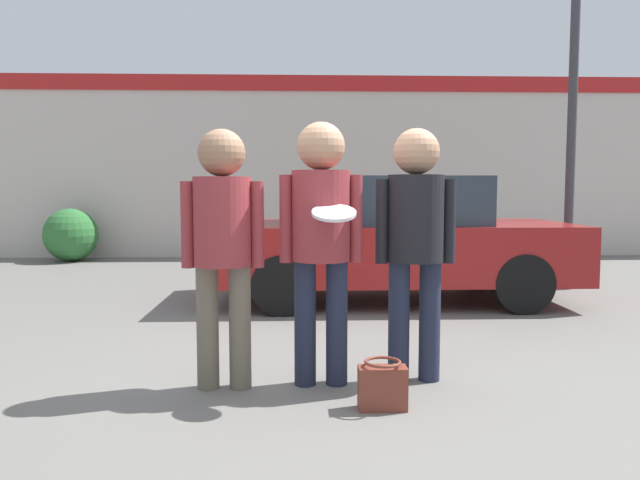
# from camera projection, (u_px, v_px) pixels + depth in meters

# --- Properties ---
(ground_plane) EXTENTS (56.00, 56.00, 0.00)m
(ground_plane) POSITION_uv_depth(u_px,v_px,m) (323.00, 383.00, 4.39)
(ground_plane) COLOR #66635E
(storefront_building) EXTENTS (24.00, 0.22, 3.54)m
(storefront_building) POSITION_uv_depth(u_px,v_px,m) (306.00, 166.00, 12.29)
(storefront_building) COLOR beige
(storefront_building) RESTS_ON ground
(person_left) EXTENTS (0.56, 0.39, 1.76)m
(person_left) POSITION_uv_depth(u_px,v_px,m) (223.00, 233.00, 4.19)
(person_left) COLOR #665B4C
(person_left) RESTS_ON ground
(person_middle_with_frisbee) EXTENTS (0.57, 0.62, 1.82)m
(person_middle_with_frisbee) POSITION_uv_depth(u_px,v_px,m) (321.00, 226.00, 4.26)
(person_middle_with_frisbee) COLOR #1E2338
(person_middle_with_frisbee) RESTS_ON ground
(person_right) EXTENTS (0.56, 0.39, 1.78)m
(person_right) POSITION_uv_depth(u_px,v_px,m) (415.00, 229.00, 4.36)
(person_right) COLOR #1E2338
(person_right) RESTS_ON ground
(parked_car_near) EXTENTS (4.23, 1.96, 1.50)m
(parked_car_near) POSITION_uv_depth(u_px,v_px,m) (390.00, 238.00, 7.56)
(parked_car_near) COLOR maroon
(parked_car_near) RESTS_ON ground
(shrub) EXTENTS (0.98, 0.98, 0.98)m
(shrub) POSITION_uv_depth(u_px,v_px,m) (71.00, 235.00, 11.56)
(shrub) COLOR #2D6B33
(shrub) RESTS_ON ground
(handbag) EXTENTS (0.30, 0.23, 0.31)m
(handbag) POSITION_uv_depth(u_px,v_px,m) (382.00, 386.00, 3.86)
(handbag) COLOR brown
(handbag) RESTS_ON ground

